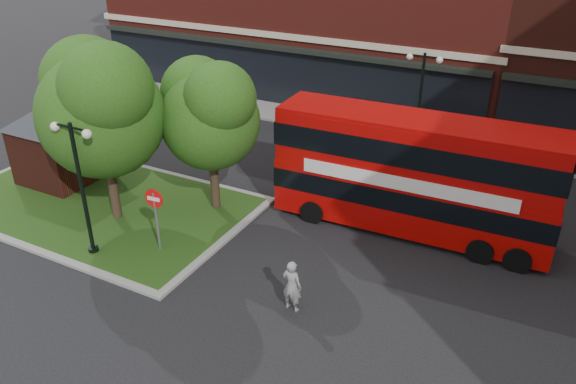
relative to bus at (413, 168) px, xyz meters
The scene contains 13 objects.
ground 8.57m from the bus, 118.18° to the right, with size 120.00×120.00×0.00m, color black.
pavement_far 10.37m from the bus, 112.57° to the left, with size 44.00×3.00×0.12m, color slate.
traffic_island 12.83m from the bus, 160.47° to the right, with size 12.60×7.60×0.15m.
kiosk 15.21m from the bus, 167.82° to the right, with size 6.51×6.51×3.60m.
tree_island_west 11.65m from the bus, 156.11° to the right, with size 5.40×4.71×7.21m.
tree_island_east 7.92m from the bus, 163.92° to the right, with size 4.46×3.90×6.29m.
lamp_island 11.70m from the bus, 143.19° to the right, with size 1.72×0.36×5.00m.
lamp_far_left 7.53m from the bus, 104.32° to the left, with size 1.72×0.36×5.00m.
bus is the anchor object (origin of this frame).
woman 6.82m from the bus, 104.91° to the right, with size 0.64×0.42×1.76m, color gray.
car_silver 8.08m from the bus, 112.00° to the left, with size 1.67×4.15×1.41m, color #B5B8BC.
car_white 7.53m from the bus, 92.01° to the left, with size 1.54×4.43×1.46m, color silver.
no_entry_sign 9.38m from the bus, 141.92° to the right, with size 0.70×0.12×2.53m.
Camera 1 is at (8.48, -11.42, 11.29)m, focal length 35.00 mm.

